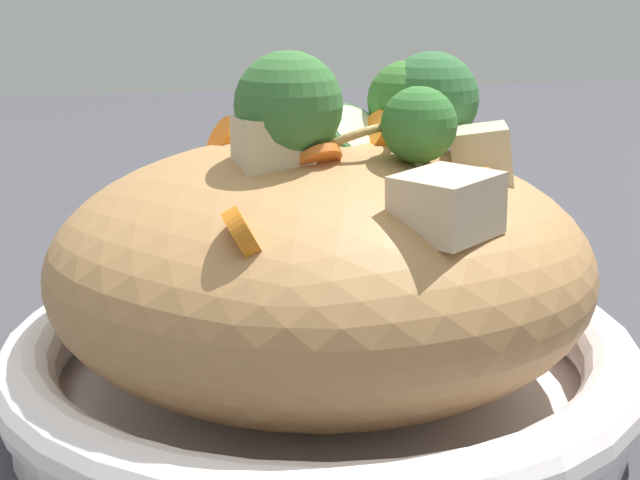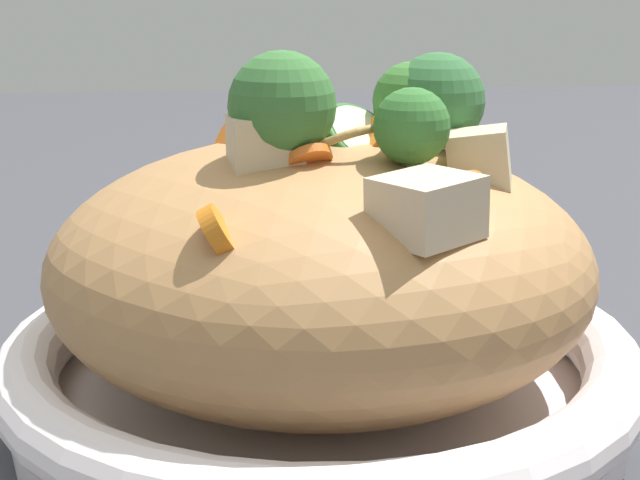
# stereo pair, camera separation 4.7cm
# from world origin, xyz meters

# --- Properties ---
(ground_plane) EXTENTS (3.00, 3.00, 0.00)m
(ground_plane) POSITION_xyz_m (0.00, 0.00, 0.00)
(ground_plane) COLOR #3B3B41
(serving_bowl) EXTENTS (0.33, 0.33, 0.05)m
(serving_bowl) POSITION_xyz_m (0.00, 0.00, 0.03)
(serving_bowl) COLOR white
(serving_bowl) RESTS_ON ground_plane
(noodle_heap) EXTENTS (0.28, 0.28, 0.14)m
(noodle_heap) POSITION_xyz_m (0.00, -0.00, 0.08)
(noodle_heap) COLOR #B07E4C
(noodle_heap) RESTS_ON serving_bowl
(broccoli_florets) EXTENTS (0.15, 0.16, 0.07)m
(broccoli_florets) POSITION_xyz_m (-0.03, 0.00, 0.16)
(broccoli_florets) COLOR #A5B973
(broccoli_florets) RESTS_ON serving_bowl
(carrot_coins) EXTENTS (0.13, 0.15, 0.05)m
(carrot_coins) POSITION_xyz_m (0.00, 0.03, 0.14)
(carrot_coins) COLOR orange
(carrot_coins) RESTS_ON serving_bowl
(zucchini_slices) EXTENTS (0.08, 0.18, 0.07)m
(zucchini_slices) POSITION_xyz_m (-0.01, -0.05, 0.13)
(zucchini_slices) COLOR beige
(zucchini_slices) RESTS_ON serving_bowl
(chicken_chunks) EXTENTS (0.14, 0.11, 0.04)m
(chicken_chunks) POSITION_xyz_m (-0.02, 0.05, 0.14)
(chicken_chunks) COLOR beige
(chicken_chunks) RESTS_ON serving_bowl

